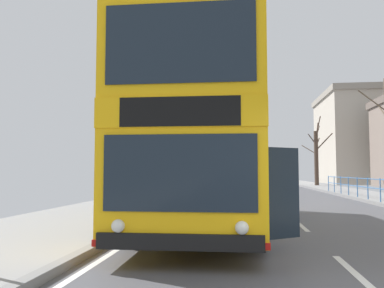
{
  "coord_description": "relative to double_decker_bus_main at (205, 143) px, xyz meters",
  "views": [
    {
      "loc": [
        -1.63,
        -3.62,
        1.47
      ],
      "look_at": [
        -2.84,
        6.24,
        2.17
      ],
      "focal_mm": 36.92,
      "sensor_mm": 36.0,
      "label": 1
    }
  ],
  "objects": [
    {
      "name": "double_decker_bus_main",
      "position": [
        0.0,
        0.0,
        0.0
      ],
      "size": [
        3.41,
        10.5,
        4.29
      ],
      "color": "#F4B20F",
      "rests_on": "ground"
    },
    {
      "name": "bare_tree_far_00",
      "position": [
        8.41,
        29.1,
        0.84
      ],
      "size": [
        2.72,
        2.73,
        6.68
      ],
      "color": "#423328",
      "rests_on": "ground"
    },
    {
      "name": "background_building_00",
      "position": [
        16.7,
        40.5,
        3.43
      ],
      "size": [
        10.96,
        13.19,
        11.3
      ],
      "color": "#B2A899",
      "rests_on": "ground"
    }
  ]
}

